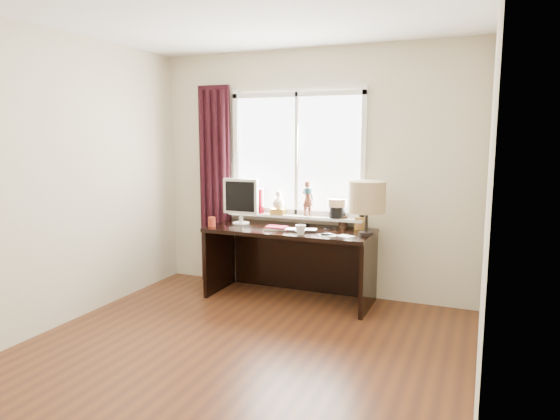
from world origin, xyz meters
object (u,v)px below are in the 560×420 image
at_px(laptop, 302,230).
at_px(desk, 293,250).
at_px(mug, 301,229).
at_px(red_cup, 212,222).
at_px(monitor, 241,198).
at_px(table_lamp, 367,198).

relative_size(laptop, desk, 0.18).
height_order(laptop, mug, mug).
height_order(mug, red_cup, mug).
bearing_deg(red_cup, mug, -2.79).
bearing_deg(laptop, desk, 119.42).
xyz_separation_m(mug, desk, (-0.21, 0.35, -0.29)).
bearing_deg(monitor, table_lamp, -3.50).
relative_size(red_cup, monitor, 0.21).
height_order(laptop, desk, laptop).
relative_size(laptop, mug, 3.05).
bearing_deg(desk, table_lamp, -8.60).
height_order(laptop, table_lamp, table_lamp).
bearing_deg(mug, desk, 121.40).
distance_m(monitor, table_lamp, 1.40).
height_order(desk, table_lamp, table_lamp).
bearing_deg(laptop, mug, -85.81).
bearing_deg(desk, mug, -58.60).
height_order(red_cup, desk, red_cup).
relative_size(laptop, red_cup, 3.09).
distance_m(laptop, red_cup, 0.97).
height_order(laptop, monitor, monitor).
bearing_deg(monitor, desk, 3.48).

